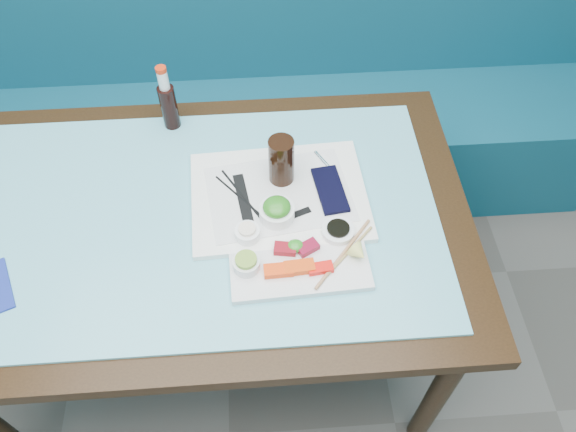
{
  "coord_description": "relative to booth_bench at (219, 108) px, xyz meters",
  "views": [
    {
      "loc": [
        0.16,
        0.55,
        1.92
      ],
      "look_at": [
        0.22,
        1.4,
        0.8
      ],
      "focal_mm": 35.0,
      "sensor_mm": 36.0,
      "label": 1
    }
  ],
  "objects": [
    {
      "name": "salmon_right",
      "position": [
        0.28,
        -1.04,
        0.41
      ],
      "size": [
        0.06,
        0.04,
        0.01
      ],
      "primitive_type": "cube",
      "rotation": [
        0.0,
        0.0,
        0.12
      ],
      "color": "#F61209",
      "rests_on": "sashimi_plate"
    },
    {
      "name": "booth_bench",
      "position": [
        0.0,
        0.0,
        0.0
      ],
      "size": [
        3.0,
        0.56,
        1.17
      ],
      "color": "#0F4A5F",
      "rests_on": "ground"
    },
    {
      "name": "salmon_left",
      "position": [
        0.18,
        -1.04,
        0.41
      ],
      "size": [
        0.07,
        0.04,
        0.02
      ],
      "primitive_type": "cube",
      "rotation": [
        0.0,
        0.0,
        0.04
      ],
      "color": "#FF3F0A",
      "rests_on": "sashimi_plate"
    },
    {
      "name": "soy_dish",
      "position": [
        0.34,
        -0.93,
        0.41
      ],
      "size": [
        0.11,
        0.11,
        0.02
      ],
      "primitive_type": "cylinder",
      "rotation": [
        0.0,
        0.0,
        -0.37
      ],
      "color": "white",
      "rests_on": "sashimi_plate"
    },
    {
      "name": "serving_tray",
      "position": [
        0.2,
        -0.8,
        0.39
      ],
      "size": [
        0.48,
        0.37,
        0.02
      ],
      "primitive_type": "cube",
      "rotation": [
        0.0,
        0.0,
        0.05
      ],
      "color": "white",
      "rests_on": "glass_top"
    },
    {
      "name": "dining_table",
      "position": [
        0.0,
        -0.84,
        0.29
      ],
      "size": [
        1.4,
        0.9,
        0.75
      ],
      "color": "black",
      "rests_on": "ground"
    },
    {
      "name": "salmon_mid",
      "position": [
        0.23,
        -1.03,
        0.41
      ],
      "size": [
        0.08,
        0.04,
        0.02
      ],
      "primitive_type": "cube",
      "rotation": [
        0.0,
        0.0,
        0.07
      ],
      "color": "#F04209",
      "rests_on": "sashimi_plate"
    },
    {
      "name": "seaweed_salad",
      "position": [
        0.19,
        -0.87,
        0.44
      ],
      "size": [
        0.09,
        0.09,
        0.04
      ],
      "primitive_type": "ellipsoid",
      "rotation": [
        0.0,
        0.0,
        -0.32
      ],
      "color": "#28751B",
      "rests_on": "seaweed_bowl"
    },
    {
      "name": "wooden_chopstick_b",
      "position": [
        0.35,
        -1.0,
        0.4
      ],
      "size": [
        0.15,
        0.15,
        0.01
      ],
      "primitive_type": "cylinder",
      "rotation": [
        1.57,
        0.0,
        -0.77
      ],
      "color": "#A4874D",
      "rests_on": "sashimi_plate"
    },
    {
      "name": "fork",
      "position": [
        0.33,
        -0.69,
        0.41
      ],
      "size": [
        0.05,
        0.08,
        0.01
      ],
      "primitive_type": "cylinder",
      "rotation": [
        1.57,
        0.0,
        0.49
      ],
      "color": "white",
      "rests_on": "serving_tray"
    },
    {
      "name": "ramekin_wasabi",
      "position": [
        0.11,
        -1.02,
        0.41
      ],
      "size": [
        0.07,
        0.07,
        0.03
      ],
      "primitive_type": "cylinder",
      "rotation": [
        0.0,
        0.0,
        0.0
      ],
      "color": "white",
      "rests_on": "sashimi_plate"
    },
    {
      "name": "wooden_chopstick_a",
      "position": [
        0.34,
        -1.0,
        0.4
      ],
      "size": [
        0.16,
        0.19,
        0.01
      ],
      "primitive_type": "cylinder",
      "rotation": [
        1.57,
        0.0,
        -0.69
      ],
      "color": "#AF7A52",
      "rests_on": "sashimi_plate"
    },
    {
      "name": "ramekin_ginger",
      "position": [
        0.11,
        -0.93,
        0.41
      ],
      "size": [
        0.08,
        0.08,
        0.03
      ],
      "primitive_type": "cylinder",
      "rotation": [
        0.0,
        0.0,
        -0.4
      ],
      "color": "white",
      "rests_on": "sashimi_plate"
    },
    {
      "name": "ginger_fill",
      "position": [
        0.11,
        -0.93,
        0.43
      ],
      "size": [
        0.04,
        0.04,
        0.01
      ],
      "primitive_type": "cylinder",
      "rotation": [
        0.0,
        0.0,
        -0.04
      ],
      "color": "#FBE8CE",
      "rests_on": "ramekin_ginger"
    },
    {
      "name": "tuna_right",
      "position": [
        0.26,
        -0.98,
        0.41
      ],
      "size": [
        0.06,
        0.05,
        0.02
      ],
      "primitive_type": "cube",
      "rotation": [
        0.0,
        0.0,
        0.5
      ],
      "color": "maroon",
      "rests_on": "sashimi_plate"
    },
    {
      "name": "cola_bottle_neck",
      "position": [
        -0.1,
        -0.49,
        0.55
      ],
      "size": [
        0.03,
        0.03,
        0.06
      ],
      "primitive_type": "cylinder",
      "rotation": [
        0.0,
        0.0,
        -0.07
      ],
      "color": "white",
      "rests_on": "cola_bottle_body"
    },
    {
      "name": "paper_placemat",
      "position": [
        0.2,
        -0.8,
        0.4
      ],
      "size": [
        0.4,
        0.31,
        0.0
      ],
      "primitive_type": "cube",
      "rotation": [
        0.0,
        0.0,
        0.14
      ],
      "color": "silver",
      "rests_on": "serving_tray"
    },
    {
      "name": "tuna_left",
      "position": [
        0.2,
        -0.98,
        0.41
      ],
      "size": [
        0.06,
        0.04,
        0.02
      ],
      "primitive_type": "cube",
      "rotation": [
        0.0,
        0.0,
        -0.16
      ],
      "color": "maroon",
      "rests_on": "sashimi_plate"
    },
    {
      "name": "wasabi_fill",
      "position": [
        0.11,
        -1.02,
        0.43
      ],
      "size": [
        0.06,
        0.06,
        0.01
      ],
      "primitive_type": "cylinder",
      "rotation": [
        0.0,
        0.0,
        -0.21
      ],
      "color": "#79A434",
      "rests_on": "ramekin_wasabi"
    },
    {
      "name": "soy_fill",
      "position": [
        0.34,
        -0.93,
        0.42
      ],
      "size": [
        0.06,
        0.06,
        0.01
      ],
      "primitive_type": "cylinder",
      "rotation": [
        0.0,
        0.0,
        -0.0
      ],
      "color": "black",
      "rests_on": "soy_dish"
    },
    {
      "name": "seaweed_bowl",
      "position": [
        0.19,
        -0.87,
        0.42
      ],
      "size": [
        0.12,
        0.12,
        0.04
      ],
      "primitive_type": "cylinder",
      "rotation": [
        0.0,
        0.0,
        0.38
      ],
      "color": "white",
      "rests_on": "serving_tray"
    },
    {
      "name": "black_chopstick_a",
      "position": [
        0.1,
        -0.81,
        0.4
      ],
      "size": [
        0.14,
        0.16,
        0.01
      ],
      "primitive_type": "cylinder",
      "rotation": [
        1.57,
        0.0,
        0.69
      ],
      "color": "black",
      "rests_on": "serving_tray"
    },
    {
      "name": "navy_pouch",
      "position": [
        0.33,
        -0.8,
        0.41
      ],
      "size": [
        0.09,
        0.17,
        0.01
      ],
      "primitive_type": "cube",
      "rotation": [
        0.0,
        0.0,
        0.13
      ],
      "color": "black",
      "rests_on": "serving_tray"
    },
    {
      "name": "sashimi_plate",
      "position": [
        0.23,
        -0.98,
        0.39
      ],
      "size": [
        0.35,
        0.25,
        0.02
      ],
      "primitive_type": "cube",
      "rotation": [
        0.0,
        0.0,
        0.05
      ],
      "color": "silver",
      "rests_on": "glass_top"
    },
    {
      "name": "tray_sleeve",
      "position": [
        0.1,
        -0.81,
        0.4
      ],
      "size": [
        0.05,
        0.17,
        0.0
      ],
      "primitive_type": "cube",
      "rotation": [
        0.0,
        0.0,
        0.15
      ],
      "color": "black",
      "rests_on": "serving_tray"
    },
    {
      "name": "seaweed_garnish",
      "position": [
        0.23,
        -0.97,
        0.41
      ],
      "size": [
        0.05,
        0.05,
        0.02
      ],
      "primitive_type": "ellipsoid",
      "rotation": [
        0.0,
        0.0,
        -0.28
      ],
      "color": "#29871F",
      "rests_on": "sashimi_plate"
    },
    {
      "name": "cola_bottle_cap",
      "position": [
        -0.1,
        -0.49,
        0.58
      ],
      "size": [
        0.03,
        0.03,
        0.01
      ],
      "primitive_type": "cylinder",
      "rotation": [
        0.0,
        0.0,
        -0.11
      ],
      "color": "red",
      "rests_on": "cola_bottle_neck"
    },
    {
      "name": "chopstick_sleeve",
      "position": [
        0.22,
        -0.88,
        0.4
      ],
      "size": [
        0.12,
        0.06,
        0.0
      ],
      "primitive_type": "cube",
      "rotation": [
        0.0,
        0.0,
        0.37
      ],
      "color": "black",
      "rests_on": "sashimi_plate"
    },
    {
      "name": "glass_top",
      "position": [
        0.0,
        -0.84,
        0.38
      ],
      "size": [
        1.22,
        0.76,
        0.01
      ],
      "primitive_type": "cube",
      "color": "#63B6C6",
      "rests_on": "dining_table"
    },
    {
      "name": "cola_bottle_body",
      "position": [
        -0.1,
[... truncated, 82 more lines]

